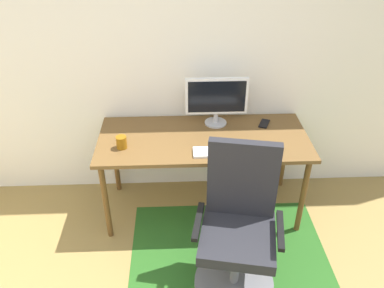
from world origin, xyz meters
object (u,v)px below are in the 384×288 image
(desk, at_px, (203,144))
(coffee_cup, at_px, (122,142))
(computer_mouse, at_px, (262,150))
(office_chair, at_px, (238,235))
(keyboard, at_px, (222,152))
(monitor, at_px, (217,98))
(cell_phone, at_px, (264,124))

(desk, bearing_deg, coffee_cup, -168.68)
(computer_mouse, relative_size, office_chair, 0.10)
(computer_mouse, bearing_deg, office_chair, -113.99)
(desk, height_order, keyboard, keyboard)
(office_chair, bearing_deg, desk, 114.79)
(monitor, bearing_deg, desk, -118.31)
(office_chair, bearing_deg, cell_phone, 81.69)
(keyboard, relative_size, office_chair, 0.40)
(cell_phone, bearing_deg, office_chair, -85.45)
(monitor, relative_size, computer_mouse, 4.76)
(desk, height_order, office_chair, office_chair)
(coffee_cup, xyz_separation_m, office_chair, (0.80, -0.63, -0.35))
(monitor, distance_m, keyboard, 0.49)
(desk, relative_size, cell_phone, 11.70)
(keyboard, relative_size, coffee_cup, 4.48)
(desk, relative_size, keyboard, 3.81)
(coffee_cup, height_order, office_chair, office_chair)
(monitor, relative_size, keyboard, 1.15)
(computer_mouse, distance_m, coffee_cup, 1.04)
(monitor, relative_size, cell_phone, 3.54)
(monitor, xyz_separation_m, office_chair, (0.07, -0.97, -0.54))
(coffee_cup, bearing_deg, monitor, 24.68)
(monitor, bearing_deg, office_chair, -86.00)
(monitor, xyz_separation_m, cell_phone, (0.40, -0.03, -0.23))
(computer_mouse, bearing_deg, keyboard, -179.67)
(computer_mouse, distance_m, cell_phone, 0.42)
(computer_mouse, bearing_deg, monitor, 124.94)
(monitor, xyz_separation_m, keyboard, (0.01, -0.44, -0.22))
(coffee_cup, bearing_deg, computer_mouse, -5.41)
(keyboard, bearing_deg, cell_phone, 46.27)
(desk, distance_m, keyboard, 0.27)
(coffee_cup, relative_size, office_chair, 0.09)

